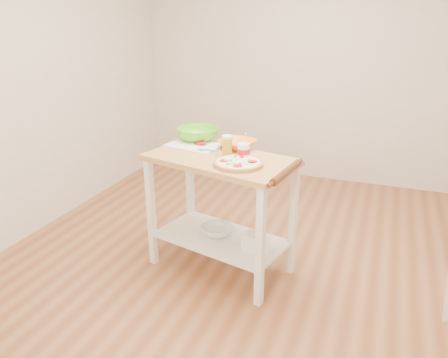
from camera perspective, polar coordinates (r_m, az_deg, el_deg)
room_shell at (r=2.92m, az=3.71°, el=10.89°), size 4.04×4.54×2.74m
prep_island at (r=3.18m, az=-0.46°, el=-1.54°), size 1.15×0.79×0.90m
pizza at (r=2.92m, az=1.89°, el=2.11°), size 0.33×0.33×0.05m
cutting_board at (r=3.37m, az=-3.78°, el=4.50°), size 0.45×0.37×0.04m
spatula at (r=3.19m, az=-2.20°, el=3.78°), size 0.16×0.05×0.01m
knife at (r=3.44m, az=-3.69°, el=5.04°), size 0.27×0.06×0.01m
orange_bowl at (r=3.29m, az=1.74°, el=4.59°), size 0.34×0.34×0.06m
green_bowl at (r=3.49m, az=-3.44°, el=5.84°), size 0.42×0.42×0.10m
beer_pint at (r=3.10m, az=0.42°, el=4.39°), size 0.07×0.07×0.15m
yogurt_tub at (r=3.05m, az=2.58°, el=3.68°), size 0.09×0.09×0.19m
rolling_pin at (r=2.75m, az=8.13°, el=0.84°), size 0.11×0.42×0.05m
shelf_glass_bowl at (r=3.36m, az=-0.93°, el=-6.73°), size 0.26×0.26×0.08m
shelf_bin at (r=3.18m, az=3.76°, el=-8.08°), size 0.14×0.14×0.12m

